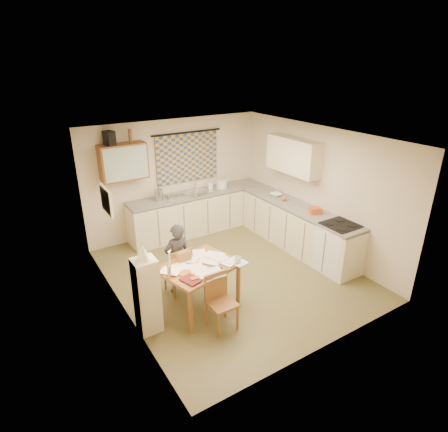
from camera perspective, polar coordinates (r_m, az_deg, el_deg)
floor at (r=6.95m, az=1.13°, el=-8.82°), size 4.00×4.50×0.02m
ceiling at (r=6.02m, az=1.32°, el=12.03°), size 4.00×4.50×0.02m
wall_back at (r=8.25m, az=-7.48°, el=5.86°), size 4.00×0.02×2.50m
wall_front at (r=4.85m, az=16.19°, el=-7.75°), size 4.00×0.02×2.50m
wall_left at (r=5.62m, az=-16.20°, el=-3.31°), size 0.02×4.50×2.50m
wall_right at (r=7.60m, az=14.02°, el=3.87°), size 0.02×4.50×2.50m
window_blind at (r=8.23m, az=-5.59°, el=8.80°), size 1.45×0.03×1.05m
curtain_rod at (r=8.10m, az=-5.68°, el=12.55°), size 1.60×0.04×0.04m
wall_cabinet at (r=7.55m, az=-15.09°, el=7.99°), size 0.90×0.34×0.70m
wall_cabinet_glass at (r=7.39m, az=-14.67°, el=7.72°), size 0.84×0.02×0.64m
upper_cabinet_right at (r=7.69m, az=10.56°, el=9.05°), size 0.34×1.30×0.70m
framed_print at (r=5.82m, az=-17.46°, el=2.27°), size 0.04×0.50×0.40m
print_canvas at (r=5.82m, az=-17.23°, el=2.32°), size 0.01×0.42×0.32m
counter_back at (r=8.45m, az=-3.50°, el=0.68°), size 3.30×0.62×0.92m
counter_right at (r=7.79m, az=11.06°, el=-1.73°), size 0.62×2.95×0.92m
stove at (r=7.13m, az=16.91°, el=-4.67°), size 0.60×0.60×0.93m
sink at (r=8.26m, az=-3.97°, el=3.33°), size 0.66×0.60×0.10m
tap at (r=8.37m, az=-4.37°, el=4.89°), size 0.04×0.04×0.28m
dish_rack at (r=8.01m, az=-7.49°, el=3.07°), size 0.39×0.35×0.06m
kettle at (r=7.84m, az=-9.96°, el=3.18°), size 0.21×0.21×0.24m
mixing_bowl at (r=8.51m, az=-0.39°, el=4.84°), size 0.24×0.24×0.16m
soap_bottle at (r=8.41m, az=-2.15°, el=4.75°), size 0.12×0.12×0.20m
bowl at (r=8.09m, az=7.90°, el=3.25°), size 0.29×0.29×0.06m
orange_bag at (r=7.29m, az=13.73°, el=0.81°), size 0.27×0.24×0.12m
fruit_orange at (r=7.83m, az=9.14°, el=2.64°), size 0.10×0.10×0.10m
speaker at (r=7.39m, az=-17.09°, el=11.29°), size 0.22×0.24×0.26m
bottle_green at (r=7.39m, az=-16.85°, el=11.33°), size 0.08×0.08×0.26m
bottle_brown at (r=7.50m, az=-14.11°, el=11.77°), size 0.09×0.09×0.26m
dining_table at (r=5.93m, az=-3.81°, el=-10.57°), size 1.30×1.10×0.75m
chair_far at (r=6.39m, az=-6.96°, el=-9.29°), size 0.40×0.40×0.83m
chair_near at (r=5.60m, az=-0.39°, el=-14.33°), size 0.38×0.38×0.83m
person at (r=6.22m, az=-7.10°, el=-6.46°), size 0.45×0.30×1.23m
shelf_stand at (r=5.46m, az=-11.65°, el=-11.84°), size 0.32×0.30×1.16m
lampshade at (r=5.11m, az=-12.26°, el=-5.47°), size 0.20×0.20×0.22m
letter_rack at (r=5.83m, az=-6.14°, el=-6.10°), size 0.23×0.11×0.16m
mug at (r=5.78m, az=2.08°, el=-6.69°), size 0.21×0.21×0.09m
magazine at (r=5.31m, az=-5.93°, el=-10.14°), size 0.36×0.40×0.03m
book at (r=5.46m, az=-6.36°, el=-9.19°), size 0.31×0.34×0.02m
orange_box at (r=5.38m, az=-4.48°, el=-9.52°), size 0.13×0.09×0.04m
eyeglasses at (r=5.60m, az=-0.80°, el=-8.15°), size 0.14×0.09×0.02m
candle_holder at (r=5.44m, az=-8.36°, el=-8.41°), size 0.06×0.06×0.18m
candle at (r=5.34m, az=-8.26°, el=-6.55°), size 0.03×0.03×0.22m
candle_flame at (r=5.28m, az=-8.35°, el=-5.41°), size 0.02×0.02×0.02m
papers at (r=5.74m, az=-2.67°, el=-7.28°), size 1.31×0.99×0.03m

